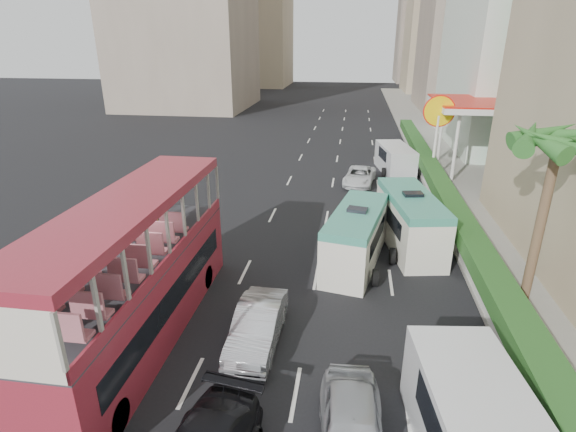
% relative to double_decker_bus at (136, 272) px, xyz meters
% --- Properties ---
extents(ground_plane, '(200.00, 200.00, 0.00)m').
position_rel_double_decker_bus_xyz_m(ground_plane, '(6.00, 0.00, -2.53)').
color(ground_plane, black).
rests_on(ground_plane, ground).
extents(double_decker_bus, '(2.50, 11.00, 5.06)m').
position_rel_double_decker_bus_xyz_m(double_decker_bus, '(0.00, 0.00, 0.00)').
color(double_decker_bus, maroon).
rests_on(double_decker_bus, ground).
extents(car_silver_lane_a, '(1.51, 4.17, 1.37)m').
position_rel_double_decker_bus_xyz_m(car_silver_lane_a, '(4.01, 0.17, -2.53)').
color(car_silver_lane_a, '#B4B7BB').
rests_on(car_silver_lane_a, ground).
extents(van_asset, '(2.53, 4.47, 1.18)m').
position_rel_double_decker_bus_xyz_m(van_asset, '(7.48, 18.90, -2.53)').
color(van_asset, silver).
rests_on(van_asset, ground).
extents(minibus_near, '(3.05, 6.08, 2.58)m').
position_rel_double_decker_bus_xyz_m(minibus_near, '(7.24, 6.58, -1.24)').
color(minibus_near, silver).
rests_on(minibus_near, ground).
extents(minibus_far, '(3.08, 6.34, 2.69)m').
position_rel_double_decker_bus_xyz_m(minibus_far, '(9.87, 8.79, -1.18)').
color(minibus_far, silver).
rests_on(minibus_far, ground).
extents(panel_van_far, '(2.94, 5.35, 2.02)m').
position_rel_double_decker_bus_xyz_m(panel_van_far, '(10.18, 22.53, -1.52)').
color(panel_van_far, silver).
rests_on(panel_van_far, ground).
extents(sidewalk, '(6.00, 120.00, 0.18)m').
position_rel_double_decker_bus_xyz_m(sidewalk, '(15.00, 25.00, -2.44)').
color(sidewalk, '#99968C').
rests_on(sidewalk, ground).
extents(kerb_wall, '(0.30, 44.00, 1.00)m').
position_rel_double_decker_bus_xyz_m(kerb_wall, '(12.20, 14.00, -1.85)').
color(kerb_wall, silver).
rests_on(kerb_wall, sidewalk).
extents(hedge, '(1.10, 44.00, 0.70)m').
position_rel_double_decker_bus_xyz_m(hedge, '(12.20, 14.00, -1.00)').
color(hedge, '#2D6626').
rests_on(hedge, kerb_wall).
extents(palm_tree, '(0.36, 0.36, 6.40)m').
position_rel_double_decker_bus_xyz_m(palm_tree, '(13.80, 4.00, 0.85)').
color(palm_tree, brown).
rests_on(palm_tree, sidewalk).
extents(shell_station, '(6.50, 8.00, 5.50)m').
position_rel_double_decker_bus_xyz_m(shell_station, '(16.00, 23.00, 0.22)').
color(shell_station, silver).
rests_on(shell_station, ground).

